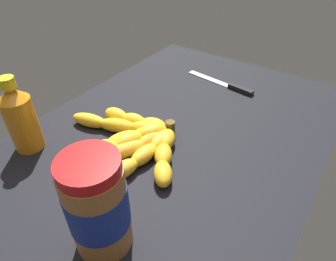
{
  "coord_description": "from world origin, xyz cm",
  "views": [
    {
      "loc": [
        41.18,
        26.24,
        38.15
      ],
      "look_at": [
        4.68,
        1.1,
        3.75
      ],
      "focal_mm": 30.67,
      "sensor_mm": 36.0,
      "label": 1
    }
  ],
  "objects": [
    {
      "name": "honey_bottle",
      "position": [
        20.63,
        -21.61,
        6.93
      ],
      "size": [
        5.65,
        5.65,
        15.38
      ],
      "color": "orange",
      "rests_on": "ground_plane"
    },
    {
      "name": "banana_bunch",
      "position": [
        8.9,
        -4.48,
        1.62
      ],
      "size": [
        20.62,
        30.01,
        3.8
      ],
      "color": "gold",
      "rests_on": "ground_plane"
    },
    {
      "name": "butter_knife",
      "position": [
        -24.66,
        -0.23,
        0.46
      ],
      "size": [
        4.29,
        20.28,
        1.2
      ],
      "color": "silver",
      "rests_on": "ground_plane"
    },
    {
      "name": "ground_plane",
      "position": [
        0.0,
        0.0,
        -2.34
      ],
      "size": [
        82.92,
        57.63,
        4.67
      ],
      "primitive_type": "cube",
      "color": "black"
    },
    {
      "name": "peanut_butter_jar",
      "position": [
        27.19,
        5.56,
        7.82
      ],
      "size": [
        8.17,
        8.17,
        15.78
      ],
      "color": "#9E602D",
      "rests_on": "ground_plane"
    }
  ]
}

